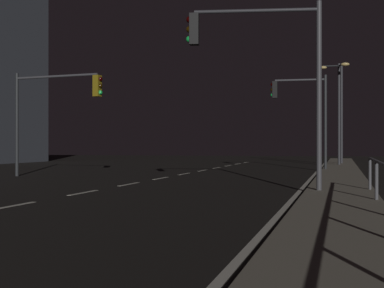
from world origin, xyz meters
The scene contains 9 objects.
ground_plane centered at (0.00, 17.50, 0.00)m, with size 112.00×112.00×0.00m, color black.
sidewalk_right centered at (7.75, 17.50, 0.07)m, with size 2.04×77.00×0.14m, color gray.
lane_markings_center centered at (0.00, 21.00, 0.01)m, with size 0.14×50.00×0.01m.
lane_edge_line centered at (6.48, 22.50, 0.01)m, with size 0.14×53.00×0.01m.
traffic_light_overhead_east centered at (5.45, 13.85, 4.13)m, with size 4.04×0.83×5.66m.
traffic_light_near_left centered at (-5.06, 20.74, 3.51)m, with size 4.73×0.88×4.91m.
traffic_light_far_right centered at (5.61, 29.58, 3.81)m, with size 3.14×0.35×5.27m.
street_lamp_corner centered at (7.56, 40.37, 4.51)m, with size 1.71×0.36×7.32m.
street_lamp_far_end centered at (7.72, 37.02, 4.30)m, with size 0.77×1.65×6.91m.
Camera 1 is at (7.77, -3.63, 1.50)m, focal length 54.33 mm.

